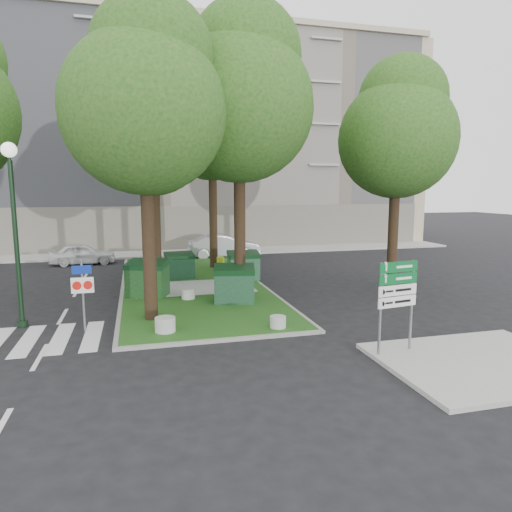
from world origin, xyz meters
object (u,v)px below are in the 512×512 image
object	(u,v)px
directional_sign	(397,292)
tree_median_near_right	(241,93)
dumpster_d	(243,266)
dumpster_b	(180,266)
street_lamp	(14,213)
tree_street_right	(399,128)
dumpster_c	(234,284)
tree_median_far	(213,115)
bollard_right	(278,322)
dumpster_a	(147,279)
car_silver	(224,246)
bollard_mid	(188,294)
tree_median_mid	(155,132)
car_white	(83,254)
bollard_left	(165,324)
litter_bin	(221,263)
traffic_sign_pole	(83,286)
tree_median_near_left	(147,96)

from	to	relation	value
directional_sign	tree_median_near_right	bearing A→B (deg)	102.12
tree_median_near_right	dumpster_d	size ratio (longest dim) A/B	7.49
dumpster_b	street_lamp	size ratio (longest dim) A/B	0.25
tree_street_right	dumpster_b	size ratio (longest dim) A/B	6.85
dumpster_b	dumpster_c	distance (m)	5.46
dumpster_c	dumpster_d	size ratio (longest dim) A/B	1.14
tree_median_far	bollard_right	xyz separation A→B (m)	(0.03, -11.56, -8.02)
dumpster_b	dumpster_a	bearing A→B (deg)	-121.78
tree_median_near_right	car_silver	size ratio (longest dim) A/B	2.48
dumpster_d	street_lamp	bearing A→B (deg)	-146.29
tree_median_far	dumpster_d	xyz separation A→B (m)	(0.71, -3.87, -7.54)
bollard_right	bollard_mid	size ratio (longest dim) A/B	0.94
tree_median_mid	dumpster_c	bearing A→B (deg)	-62.63
dumpster_b	car_white	size ratio (longest dim) A/B	0.40
tree_street_right	dumpster_d	distance (m)	9.24
tree_median_near_right	tree_street_right	world-z (taller)	tree_median_near_right
car_silver	tree_street_right	bearing A→B (deg)	-149.93
tree_median_mid	car_silver	bearing A→B (deg)	57.19
tree_median_near_right	car_silver	xyz separation A→B (m)	(1.41, 11.34, -7.23)
bollard_right	directional_sign	world-z (taller)	directional_sign
tree_median_mid	bollard_left	bearing A→B (deg)	-91.61
tree_median_far	bollard_right	size ratio (longest dim) A/B	23.60
dumpster_d	bollard_left	world-z (taller)	dumpster_d
directional_sign	dumpster_b	bearing A→B (deg)	103.08
dumpster_a	bollard_mid	xyz separation A→B (m)	(1.53, -0.89, -0.52)
car_silver	tree_median_mid	bearing A→B (deg)	149.99
bollard_right	tree_street_right	bearing A→B (deg)	33.94
tree_median_far	bollard_right	world-z (taller)	tree_median_far
dumpster_b	litter_bin	size ratio (longest dim) A/B	2.11
dumpster_b	traffic_sign_pole	distance (m)	8.13
tree_median_mid	dumpster_a	size ratio (longest dim) A/B	5.29
dumpster_d	car_white	bearing A→B (deg)	140.35
tree_median_mid	litter_bin	world-z (taller)	tree_median_mid
street_lamp	car_white	xyz separation A→B (m)	(0.58, 12.45, -3.06)
tree_median_mid	tree_street_right	xyz separation A→B (m)	(10.00, -4.00, 0.00)
tree_median_mid	tree_median_far	world-z (taller)	tree_median_far
dumpster_b	dumpster_d	size ratio (longest dim) A/B	0.96
tree_street_right	tree_median_near_right	bearing A→B (deg)	-175.91
dumpster_a	bollard_left	bearing A→B (deg)	-64.03
tree_median_near_left	directional_sign	bearing A→B (deg)	-38.64
dumpster_c	bollard_right	world-z (taller)	dumpster_c
bollard_left	directional_sign	xyz separation A→B (m)	(5.84, -3.30, 1.41)
tree_street_right	dumpster_c	distance (m)	9.70
bollard_left	car_silver	distance (m)	15.64
tree_median_near_left	bollard_left	xyz separation A→B (m)	(0.27, -1.58, -6.98)
tree_median_mid	car_white	distance (m)	9.93
tree_street_right	car_silver	bearing A→B (deg)	117.27
dumpster_b	dumpster_d	distance (m)	3.12
dumpster_d	car_white	distance (m)	10.84
directional_sign	bollard_left	bearing A→B (deg)	141.87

